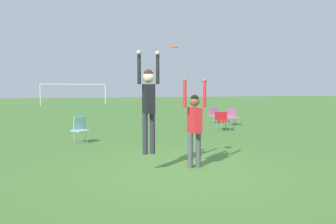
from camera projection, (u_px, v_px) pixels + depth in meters
ground_plane at (177, 171)px, 7.38m from camera, size 120.00×120.00×0.00m
person_jumping at (149, 99)px, 7.20m from camera, size 0.52×0.37×2.29m
person_defending at (194, 121)px, 7.60m from camera, size 0.60×0.45×2.09m
frisbee at (173, 47)px, 7.28m from camera, size 0.25×0.24×0.07m
camping_chair_0 at (215, 114)px, 17.61m from camera, size 0.60×0.64×0.81m
camping_chair_1 at (80, 127)px, 11.23m from camera, size 0.66×0.73×0.88m
camping_chair_2 at (232, 116)px, 16.46m from camera, size 0.53×0.56×0.83m
camping_chair_3 at (223, 119)px, 14.40m from camera, size 0.67×0.71×0.82m
soccer_goal at (74, 88)px, 36.54m from camera, size 7.10×0.10×2.35m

